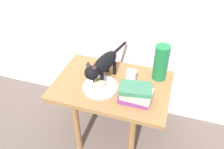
{
  "coord_description": "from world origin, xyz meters",
  "views": [
    {
      "loc": [
        0.36,
        -1.13,
        1.53
      ],
      "look_at": [
        0.0,
        0.0,
        0.61
      ],
      "focal_mm": 36.92,
      "sensor_mm": 36.0,
      "label": 1
    }
  ],
  "objects_px": {
    "side_table": "(112,92)",
    "book_stack": "(136,94)",
    "green_vase": "(161,63)",
    "plate": "(100,87)",
    "candle_jar": "(131,77)",
    "bread_roll": "(100,82)",
    "cat": "(103,65)"
  },
  "relations": [
    {
      "from": "cat",
      "to": "book_stack",
      "type": "bearing_deg",
      "value": -25.83
    },
    {
      "from": "bread_roll",
      "to": "green_vase",
      "type": "distance_m",
      "value": 0.43
    },
    {
      "from": "plate",
      "to": "candle_jar",
      "type": "height_order",
      "value": "candle_jar"
    },
    {
      "from": "bread_roll",
      "to": "green_vase",
      "type": "relative_size",
      "value": 0.32
    },
    {
      "from": "book_stack",
      "to": "green_vase",
      "type": "xyz_separation_m",
      "value": [
        0.1,
        0.27,
        0.07
      ]
    },
    {
      "from": "cat",
      "to": "book_stack",
      "type": "distance_m",
      "value": 0.29
    },
    {
      "from": "cat",
      "to": "book_stack",
      "type": "xyz_separation_m",
      "value": [
        0.25,
        -0.12,
        -0.08
      ]
    },
    {
      "from": "side_table",
      "to": "bread_roll",
      "type": "xyz_separation_m",
      "value": [
        -0.07,
        -0.05,
        0.12
      ]
    },
    {
      "from": "green_vase",
      "to": "candle_jar",
      "type": "bearing_deg",
      "value": -150.95
    },
    {
      "from": "cat",
      "to": "green_vase",
      "type": "height_order",
      "value": "green_vase"
    },
    {
      "from": "side_table",
      "to": "bread_roll",
      "type": "distance_m",
      "value": 0.15
    },
    {
      "from": "book_stack",
      "to": "green_vase",
      "type": "relative_size",
      "value": 0.84
    },
    {
      "from": "book_stack",
      "to": "green_vase",
      "type": "distance_m",
      "value": 0.3
    },
    {
      "from": "side_table",
      "to": "cat",
      "type": "distance_m",
      "value": 0.22
    },
    {
      "from": "side_table",
      "to": "bread_roll",
      "type": "bearing_deg",
      "value": -141.22
    },
    {
      "from": "book_stack",
      "to": "green_vase",
      "type": "height_order",
      "value": "green_vase"
    },
    {
      "from": "plate",
      "to": "side_table",
      "type": "bearing_deg",
      "value": 44.57
    },
    {
      "from": "side_table",
      "to": "plate",
      "type": "xyz_separation_m",
      "value": [
        -0.06,
        -0.06,
        0.09
      ]
    },
    {
      "from": "book_stack",
      "to": "green_vase",
      "type": "bearing_deg",
      "value": 68.89
    },
    {
      "from": "cat",
      "to": "candle_jar",
      "type": "xyz_separation_m",
      "value": [
        0.18,
        0.05,
        -0.09
      ]
    },
    {
      "from": "bread_roll",
      "to": "book_stack",
      "type": "distance_m",
      "value": 0.26
    },
    {
      "from": "side_table",
      "to": "book_stack",
      "type": "relative_size",
      "value": 3.67
    },
    {
      "from": "bread_roll",
      "to": "cat",
      "type": "bearing_deg",
      "value": 91.91
    },
    {
      "from": "plate",
      "to": "candle_jar",
      "type": "xyz_separation_m",
      "value": [
        0.18,
        0.13,
        0.03
      ]
    },
    {
      "from": "cat",
      "to": "candle_jar",
      "type": "relative_size",
      "value": 5.53
    },
    {
      "from": "bread_roll",
      "to": "candle_jar",
      "type": "height_order",
      "value": "candle_jar"
    },
    {
      "from": "candle_jar",
      "to": "plate",
      "type": "bearing_deg",
      "value": -144.19
    },
    {
      "from": "green_vase",
      "to": "candle_jar",
      "type": "height_order",
      "value": "green_vase"
    },
    {
      "from": "bread_roll",
      "to": "book_stack",
      "type": "bearing_deg",
      "value": -12.15
    },
    {
      "from": "plate",
      "to": "cat",
      "type": "distance_m",
      "value": 0.15
    },
    {
      "from": "side_table",
      "to": "green_vase",
      "type": "xyz_separation_m",
      "value": [
        0.29,
        0.16,
        0.2
      ]
    },
    {
      "from": "plate",
      "to": "book_stack",
      "type": "bearing_deg",
      "value": -10.85
    }
  ]
}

